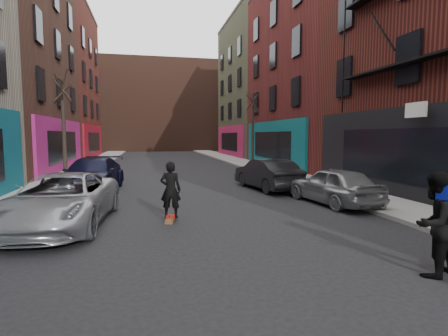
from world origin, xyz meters
name	(u,v)px	position (x,y,z in m)	size (l,w,h in m)	color
sidewalk_left	(96,162)	(-6.25, 30.00, 0.07)	(2.50, 84.00, 0.13)	gray
sidewalk_right	(235,160)	(6.25, 30.00, 0.07)	(2.50, 84.00, 0.13)	gray
buildings_right	(413,40)	(13.50, 16.00, 8.00)	(12.00, 56.00, 16.00)	#4A271F
building_far	(158,107)	(0.00, 56.00, 7.00)	(40.00, 10.00, 14.00)	#47281E
tree_left_far	(63,118)	(-6.20, 18.00, 3.38)	(2.00, 2.00, 6.50)	black
tree_right_far	(253,121)	(6.20, 24.00, 3.53)	(2.00, 2.00, 6.80)	black
parked_left_far	(62,200)	(-4.14, 7.81, 0.71)	(2.35, 5.09, 1.42)	#9A9CA2
parked_left_end	(92,175)	(-4.20, 13.59, 0.74)	(2.06, 5.08, 1.47)	black
parked_right_far	(333,185)	(4.60, 8.98, 0.67)	(1.58, 3.93, 1.34)	gray
parked_right_end	(267,174)	(3.42, 12.72, 0.70)	(1.48, 4.23, 1.39)	black
skateboard	(171,219)	(-1.23, 7.73, 0.05)	(0.22, 0.80, 0.10)	brown
skateboarder	(171,190)	(-1.23, 7.73, 0.91)	(0.59, 0.39, 1.62)	black
pedestrian	(435,224)	(3.00, 2.82, 0.92)	(1.05, 0.92, 1.83)	black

